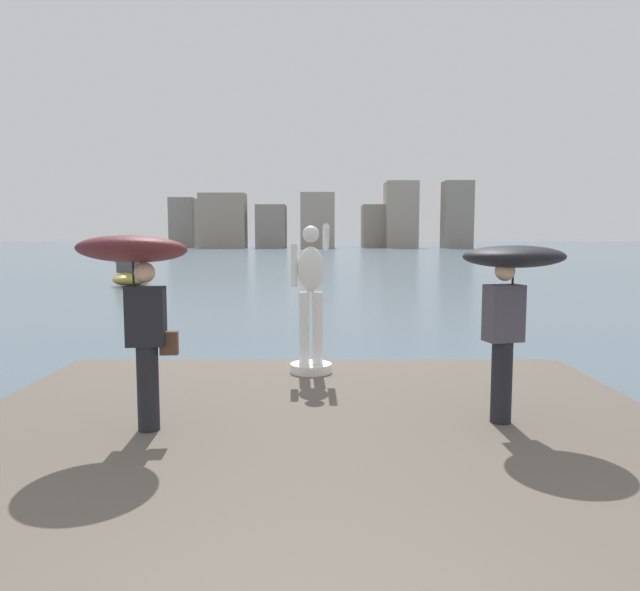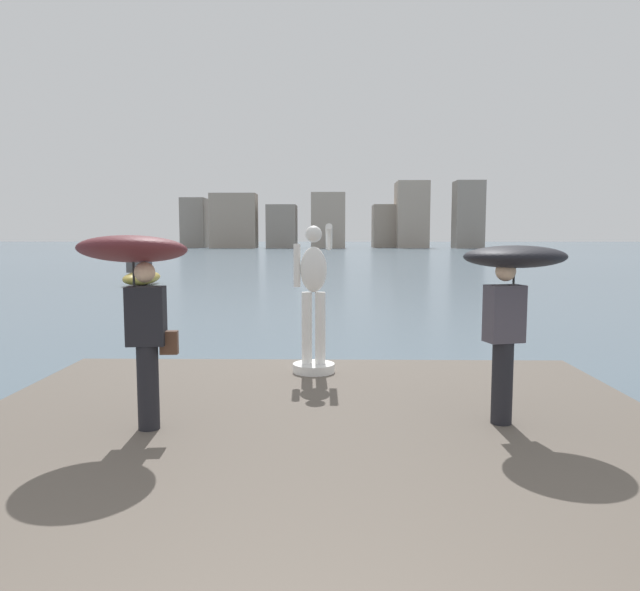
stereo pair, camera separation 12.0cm
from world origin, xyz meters
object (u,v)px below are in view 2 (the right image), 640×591
boat_mid (142,276)px  onlooker_left (137,274)px  statue_white_figure (314,306)px  boat_near (137,258)px  onlooker_right (511,280)px

boat_mid → onlooker_left: bearing=-72.2°
statue_white_figure → boat_mid: size_ratio=0.64×
onlooker_left → boat_near: (-15.32, 46.60, -1.61)m
statue_white_figure → boat_mid: (-8.99, 20.12, -0.95)m
onlooker_left → boat_mid: onlooker_left is taller
onlooker_right → boat_mid: size_ratio=0.56×
statue_white_figure → onlooker_right: size_ratio=1.14×
statue_white_figure → boat_mid: 22.06m
onlooker_left → onlooker_right: (3.86, 0.28, -0.08)m
onlooker_left → boat_mid: (-7.28, 22.71, -1.58)m
onlooker_left → onlooker_right: 3.87m
boat_near → onlooker_left: bearing=-71.8°
onlooker_right → boat_near: bearing=112.5°
boat_near → onlooker_right: bearing=-67.5°
statue_white_figure → onlooker_right: statue_white_figure is taller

